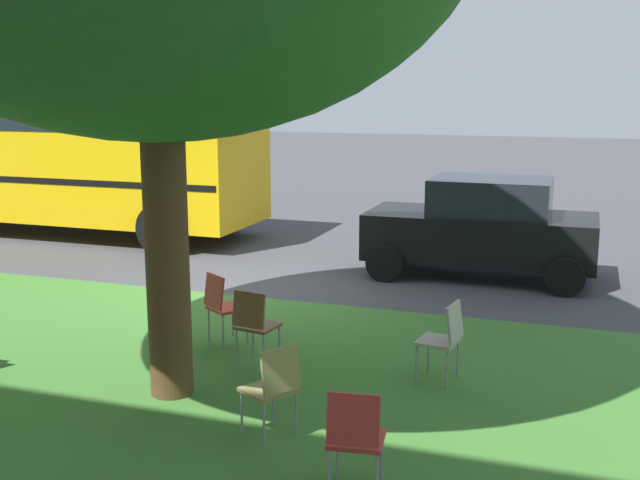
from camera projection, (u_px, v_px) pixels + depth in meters
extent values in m
plane|color=#424247|center=(250.00, 293.00, 11.88)|extent=(80.00, 80.00, 0.00)
cube|color=#3D752D|center=(136.00, 362.00, 8.91)|extent=(48.00, 6.00, 0.01)
cylinder|color=brown|center=(166.00, 231.00, 7.68)|extent=(0.44, 0.44, 3.42)
cube|color=brown|center=(258.00, 326.00, 8.79)|extent=(0.48, 0.46, 0.04)
cube|color=brown|center=(249.00, 310.00, 8.59)|extent=(0.41, 0.15, 0.40)
cylinder|color=gray|center=(279.00, 343.00, 8.90)|extent=(0.02, 0.02, 0.42)
cylinder|color=gray|center=(253.00, 339.00, 9.07)|extent=(0.02, 0.02, 0.42)
cylinder|color=gray|center=(264.00, 352.00, 8.61)|extent=(0.02, 0.02, 0.42)
cylinder|color=gray|center=(237.00, 347.00, 8.77)|extent=(0.02, 0.02, 0.42)
cube|color=olive|center=(269.00, 390.00, 6.95)|extent=(0.56, 0.56, 0.04)
cube|color=olive|center=(281.00, 370.00, 6.77)|extent=(0.27, 0.39, 0.40)
cylinder|color=gray|center=(273.00, 403.00, 7.24)|extent=(0.02, 0.02, 0.42)
cylinder|color=gray|center=(242.00, 413.00, 7.01)|extent=(0.02, 0.02, 0.42)
cylinder|color=gray|center=(296.00, 414.00, 6.98)|extent=(0.02, 0.02, 0.42)
cylinder|color=gray|center=(264.00, 425.00, 6.75)|extent=(0.02, 0.02, 0.42)
cube|color=#ADA393|center=(438.00, 341.00, 8.27)|extent=(0.46, 0.48, 0.04)
cube|color=#ADA393|center=(455.00, 322.00, 8.14)|extent=(0.15, 0.41, 0.40)
cylinder|color=gray|center=(428.00, 354.00, 8.55)|extent=(0.02, 0.02, 0.42)
cylinder|color=gray|center=(416.00, 364.00, 8.24)|extent=(0.02, 0.02, 0.42)
cylinder|color=gray|center=(458.00, 359.00, 8.39)|extent=(0.02, 0.02, 0.42)
cylinder|color=gray|center=(447.00, 370.00, 8.08)|extent=(0.02, 0.02, 0.42)
cube|color=#B7332D|center=(228.00, 308.00, 9.52)|extent=(0.57, 0.57, 0.04)
cube|color=#B7332D|center=(214.00, 291.00, 9.37)|extent=(0.38, 0.30, 0.40)
cylinder|color=gray|center=(247.00, 327.00, 9.52)|extent=(0.02, 0.02, 0.42)
cylinder|color=gray|center=(233.00, 320.00, 9.81)|extent=(0.02, 0.02, 0.42)
cylinder|color=gray|center=(223.00, 332.00, 9.33)|extent=(0.02, 0.02, 0.42)
cylinder|color=gray|center=(209.00, 324.00, 9.61)|extent=(0.02, 0.02, 0.42)
cube|color=#B7332D|center=(356.00, 439.00, 5.98)|extent=(0.47, 0.45, 0.04)
cube|color=#B7332D|center=(353.00, 420.00, 5.76)|extent=(0.41, 0.14, 0.40)
cylinder|color=gray|center=(382.00, 459.00, 6.15)|extent=(0.02, 0.02, 0.42)
cylinder|color=gray|center=(337.00, 454.00, 6.22)|extent=(0.02, 0.02, 0.42)
cylinder|color=gray|center=(376.00, 480.00, 5.82)|extent=(0.02, 0.02, 0.42)
cylinder|color=gray|center=(330.00, 475.00, 5.89)|extent=(0.02, 0.02, 0.42)
cube|color=black|center=(480.00, 236.00, 12.82)|extent=(3.70, 1.64, 0.76)
cube|color=#1E232B|center=(491.00, 198.00, 12.64)|extent=(1.90, 1.44, 0.64)
cylinder|color=black|center=(385.00, 263.00, 12.54)|extent=(0.60, 0.18, 0.60)
cylinder|color=black|center=(408.00, 243.00, 14.15)|extent=(0.60, 0.18, 0.60)
cylinder|color=black|center=(565.00, 277.00, 11.64)|extent=(0.60, 0.18, 0.60)
cylinder|color=black|center=(568.00, 254.00, 13.25)|extent=(0.60, 0.18, 0.60)
cube|color=yellow|center=(28.00, 156.00, 16.79)|extent=(10.40, 2.44, 2.50)
cube|color=black|center=(29.00, 172.00, 16.86)|extent=(10.30, 2.46, 0.12)
cube|color=black|center=(25.00, 114.00, 16.61)|extent=(10.30, 2.46, 0.56)
cylinder|color=black|center=(161.00, 229.00, 14.56)|extent=(0.96, 0.28, 0.96)
cylinder|color=black|center=(221.00, 209.00, 16.89)|extent=(0.96, 0.28, 0.96)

